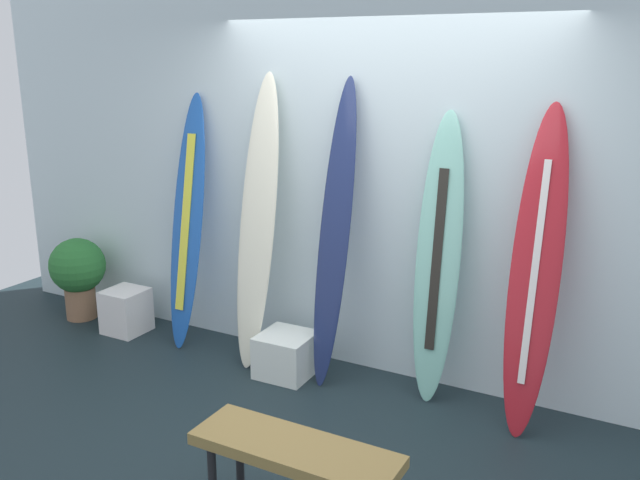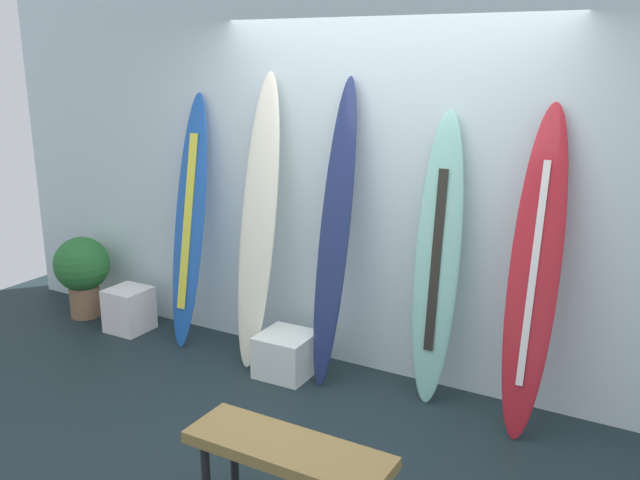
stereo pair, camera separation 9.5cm
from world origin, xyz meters
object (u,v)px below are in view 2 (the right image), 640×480
Objects in this scene: display_block_center at (286,354)px; bench at (288,456)px; surfboard_cobalt at (189,224)px; surfboard_ivory at (258,224)px; surfboard_crimson at (534,276)px; surfboard_navy at (334,234)px; display_block_left at (129,309)px; potted_plant at (82,270)px; surfboard_seafoam at (437,263)px.

bench is at bearing -57.17° from display_block_center.
display_block_center is at bearing -9.20° from surfboard_cobalt.
surfboard_cobalt reaches higher than bench.
surfboard_ivory is 1.98m from surfboard_crimson.
surfboard_navy is 5.80× the size of display_block_left.
surfboard_cobalt is at bearing 170.80° from display_block_center.
display_block_center is at bearing -1.50° from display_block_left.
display_block_left is at bearing -4.32° from potted_plant.
display_block_center is (-1.67, -0.14, -0.83)m from surfboard_crimson.
potted_plant is at bearing -176.40° from surfboard_cobalt.
bench is (0.61, -1.58, -0.65)m from surfboard_navy.
bench is (-0.11, -1.65, -0.54)m from surfboard_seafoam.
surfboard_ivory is 1.35m from surfboard_seafoam.
surfboard_seafoam is 5.26× the size of display_block_left.
surfboard_seafoam reaches higher than display_block_left.
surfboard_navy reaches higher than bench.
surfboard_crimson is at bearing -7.40° from surfboard_seafoam.
surfboard_crimson is at bearing 4.72° from display_block_center.
potted_plant is 0.70× the size of bench.
potted_plant is at bearing -179.22° from surfboard_crimson.
surfboard_cobalt is 2.02m from surfboard_seafoam.
display_block_center is 0.53× the size of potted_plant.
surfboard_cobalt is 1.93× the size of bench.
display_block_left is (-2.63, -0.18, -0.77)m from surfboard_seafoam.
surfboard_navy is 2.10m from display_block_left.
surfboard_crimson is 5.19× the size of display_block_center.
bench is at bearing -115.49° from surfboard_crimson.
surfboard_seafoam is (2.02, 0.06, -0.02)m from surfboard_cobalt.
potted_plant is at bearing -178.60° from surfboard_navy.
bench is at bearing -39.76° from surfboard_cobalt.
display_block_left is at bearing -175.93° from surfboard_ivory.
surfboard_navy is 2.94× the size of potted_plant.
display_block_center is 2.19m from potted_plant.
surfboard_cobalt reaches higher than surfboard_seafoam.
surfboard_ivory reaches higher than display_block_left.
bench is at bearing -93.91° from surfboard_seafoam.
display_block_left is (-1.91, -0.10, -0.88)m from surfboard_navy.
display_block_center is 1.72m from bench.
surfboard_seafoam is at bearing 3.88° from display_block_left.
bench is (1.23, -1.56, -0.65)m from surfboard_ivory.
surfboard_seafoam reaches higher than potted_plant.
surfboard_crimson is 5.45× the size of display_block_left.
potted_plant reaches higher than bench.
potted_plant is (-1.19, -0.07, -0.54)m from surfboard_cobalt.
surfboard_cobalt reaches higher than display_block_left.
surfboard_ivory reaches higher than surfboard_navy.
surfboard_crimson is at bearing 0.14° from surfboard_ivory.
display_block_left is (-1.28, -0.09, -0.88)m from surfboard_ivory.
surfboard_navy is at bearing 1.24° from surfboard_ivory.
surfboard_seafoam is (1.35, 0.09, -0.11)m from surfboard_ivory.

